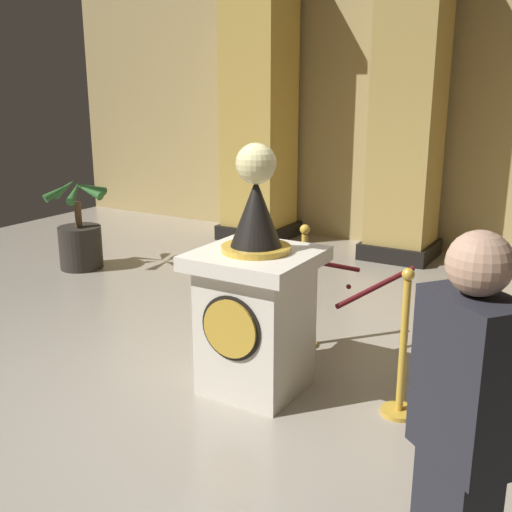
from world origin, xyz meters
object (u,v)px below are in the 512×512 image
object	(u,v)px
stanchion_near	(402,365)
pedestal_clock	(256,301)
stanchion_far	(303,304)
bystander_guest	(461,443)
potted_palm_left	(80,238)

from	to	relation	value
stanchion_near	pedestal_clock	bearing A→B (deg)	-170.76
stanchion_far	bystander_guest	world-z (taller)	bystander_guest
pedestal_clock	stanchion_near	distance (m)	1.06
stanchion_near	stanchion_far	size ratio (longest dim) A/B	0.97
stanchion_far	bystander_guest	bearing A→B (deg)	-52.52
stanchion_far	bystander_guest	size ratio (longest dim) A/B	0.63
stanchion_near	potted_palm_left	size ratio (longest dim) A/B	0.92
pedestal_clock	bystander_guest	bearing A→B (deg)	-40.07
pedestal_clock	stanchion_near	xyz separation A→B (m)	(1.00, 0.16, -0.31)
stanchion_far	potted_palm_left	bearing A→B (deg)	167.92
potted_palm_left	stanchion_near	bearing A→B (deg)	-17.64
pedestal_clock	stanchion_near	bearing A→B (deg)	9.24
pedestal_clock	potted_palm_left	world-z (taller)	pedestal_clock
stanchion_far	potted_palm_left	world-z (taller)	potted_palm_left
potted_palm_left	stanchion_far	bearing A→B (deg)	-12.08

